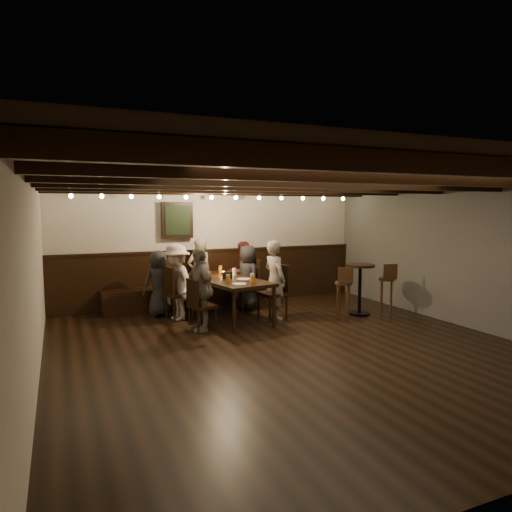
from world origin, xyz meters
name	(u,v)px	position (x,y,z in m)	size (l,w,h in m)	color
room	(222,259)	(-0.29, 2.21, 1.07)	(7.00, 7.00, 7.00)	black
dining_table	(226,282)	(-0.26, 2.05, 0.68)	(1.23, 2.10, 0.74)	black
chair_left_near	(179,303)	(-1.05, 2.37, 0.29)	(0.51, 0.51, 0.96)	black
chair_left_far	(202,315)	(-0.89, 1.48, 0.26)	(0.45, 0.45, 0.85)	black
chair_right_near	(246,294)	(0.37, 2.63, 0.30)	(0.52, 0.52, 0.99)	black
chair_right_far	(273,302)	(0.53, 1.74, 0.30)	(0.52, 0.52, 0.97)	black
person_bench_left	(159,283)	(-1.31, 2.78, 0.61)	(0.60, 0.39, 1.22)	#252528
person_bench_centre	(199,273)	(-0.45, 3.09, 0.70)	(0.51, 0.34, 1.40)	gray
person_bench_right	(242,273)	(0.46, 3.10, 0.65)	(0.63, 0.49, 1.31)	#5A1E22
person_left_near	(177,282)	(-1.08, 2.36, 0.68)	(0.88, 0.51, 1.36)	#BEACA1
person_left_far	(200,289)	(-0.92, 1.48, 0.68)	(0.80, 0.33, 1.36)	gray
person_right_near	(248,277)	(0.40, 2.63, 0.63)	(0.62, 0.40, 1.27)	black
person_right_far	(275,280)	(0.55, 1.74, 0.71)	(0.52, 0.34, 1.42)	gray
pint_a	(194,271)	(-0.66, 2.69, 0.81)	(0.07, 0.07, 0.14)	#BF7219
pint_b	(220,269)	(-0.13, 2.74, 0.81)	(0.07, 0.07, 0.14)	#BF7219
pint_c	(208,275)	(-0.58, 2.10, 0.81)	(0.07, 0.07, 0.14)	#BF7219
pint_d	(235,272)	(0.00, 2.30, 0.81)	(0.07, 0.07, 0.14)	silver
pint_e	(228,279)	(-0.40, 1.57, 0.81)	(0.07, 0.07, 0.14)	#BF7219
pint_f	(252,277)	(0.03, 1.55, 0.81)	(0.07, 0.07, 0.14)	silver
pint_g	(253,280)	(-0.07, 1.28, 0.81)	(0.07, 0.07, 0.14)	#BF7219
plate_near	(239,284)	(-0.29, 1.34, 0.75)	(0.24, 0.24, 0.01)	white
plate_far	(243,279)	(-0.03, 1.79, 0.75)	(0.24, 0.24, 0.01)	white
condiment_caddy	(227,275)	(-0.25, 2.01, 0.80)	(0.15, 0.10, 0.12)	black
candle	(223,274)	(-0.20, 2.37, 0.77)	(0.05, 0.05, 0.05)	beige
high_top_table	(360,282)	(2.15, 1.39, 0.62)	(0.53, 0.53, 0.95)	black
bar_stool_left	(343,300)	(1.65, 1.19, 0.36)	(0.33, 0.34, 0.96)	#3E2313
bar_stool_right	(386,295)	(2.65, 1.24, 0.36)	(0.32, 0.34, 0.96)	#3E2313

